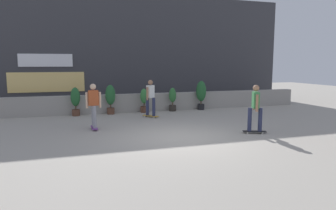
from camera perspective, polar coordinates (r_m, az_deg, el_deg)
The scene contains 11 objects.
ground_plane at distance 10.12m, azimuth 2.57°, elevation -6.15°, with size 48.00×48.00×0.00m, color #A8A093.
planter_wall at distance 15.72m, azimuth -4.94°, elevation 0.48°, with size 18.00×0.40×0.90m, color gray.
building_backdrop at distance 19.53m, azimuth -7.66°, elevation 10.08°, with size 20.00×2.08×6.50m.
potted_plant_0 at distance 14.87m, azimuth -16.84°, elevation 0.91°, with size 0.43×0.43×1.33m.
potted_plant_1 at distance 14.96m, azimuth -10.67°, elevation 1.40°, with size 0.47×0.47×1.41m.
potted_plant_2 at distance 15.26m, azimuth -4.49°, elevation 0.95°, with size 0.36×0.36×1.19m.
potted_plant_3 at distance 15.67m, azimuth 0.85°, elevation 1.16°, with size 0.36×0.36×1.20m.
potted_plant_4 at distance 16.21m, azimuth 6.18°, elevation 2.24°, with size 0.52×0.52×1.52m.
skater_foreground at distance 13.83m, azimuth -3.28°, elevation 1.56°, with size 0.66×0.75×1.70m.
skater_by_wall_right at distance 11.59m, azimuth -13.69°, elevation 0.15°, with size 0.56×0.81×1.70m.
skater_far_right at distance 11.04m, azimuth 15.95°, elevation -0.30°, with size 0.82×0.53×1.70m.
Camera 1 is at (-3.38, -9.22, 2.43)m, focal length 32.76 mm.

